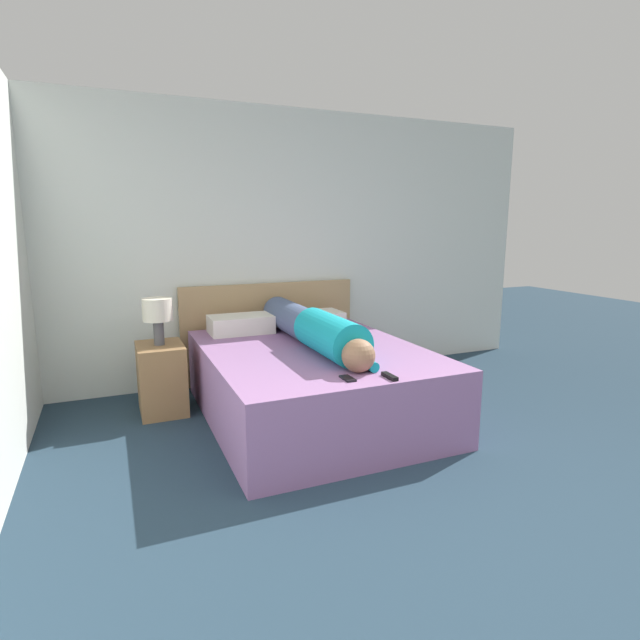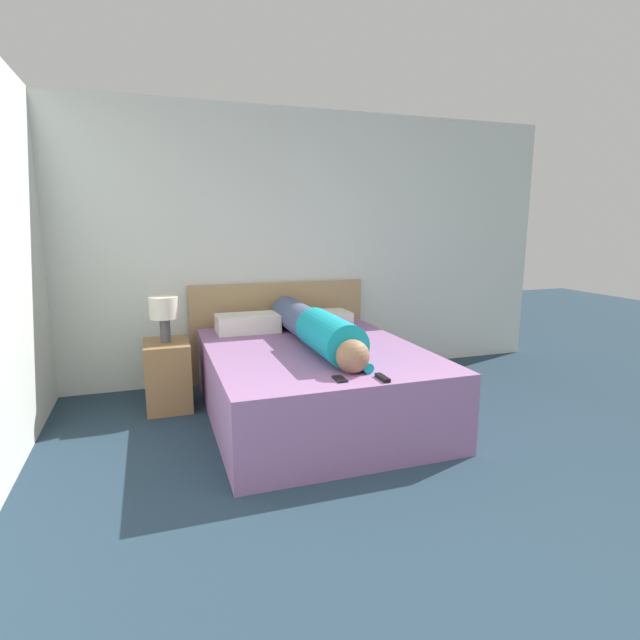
{
  "view_description": "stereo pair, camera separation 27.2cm",
  "coord_description": "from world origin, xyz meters",
  "px_view_note": "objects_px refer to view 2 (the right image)",
  "views": [
    {
      "loc": [
        -1.6,
        -1.3,
        1.52
      ],
      "look_at": [
        -0.17,
        2.07,
        0.82
      ],
      "focal_mm": 28.0,
      "sensor_mm": 36.0,
      "label": 1
    },
    {
      "loc": [
        -1.35,
        -1.39,
        1.52
      ],
      "look_at": [
        -0.17,
        2.07,
        0.82
      ],
      "focal_mm": 28.0,
      "sensor_mm": 36.0,
      "label": 2
    }
  ],
  "objects_px": {
    "table_lamp": "(164,310)",
    "person_lying": "(316,329)",
    "bed": "(314,382)",
    "tv_remote": "(383,378)",
    "cell_phone": "(340,379)",
    "pillow_second": "(322,319)",
    "pillow_near_headboard": "(247,323)",
    "nightstand": "(168,375)"
  },
  "relations": [
    {
      "from": "bed",
      "to": "nightstand",
      "type": "xyz_separation_m",
      "value": [
        -1.09,
        0.58,
        -0.0
      ]
    },
    {
      "from": "pillow_near_headboard",
      "to": "cell_phone",
      "type": "bearing_deg",
      "value": -80.04
    },
    {
      "from": "person_lying",
      "to": "pillow_near_headboard",
      "type": "height_order",
      "value": "person_lying"
    },
    {
      "from": "person_lying",
      "to": "nightstand",
      "type": "bearing_deg",
      "value": 154.61
    },
    {
      "from": "cell_phone",
      "to": "person_lying",
      "type": "bearing_deg",
      "value": 81.42
    },
    {
      "from": "pillow_second",
      "to": "tv_remote",
      "type": "relative_size",
      "value": 3.48
    },
    {
      "from": "person_lying",
      "to": "pillow_near_headboard",
      "type": "relative_size",
      "value": 3.28
    },
    {
      "from": "table_lamp",
      "to": "pillow_near_headboard",
      "type": "bearing_deg",
      "value": 14.0
    },
    {
      "from": "nightstand",
      "to": "bed",
      "type": "bearing_deg",
      "value": -28.0
    },
    {
      "from": "bed",
      "to": "table_lamp",
      "type": "height_order",
      "value": "table_lamp"
    },
    {
      "from": "nightstand",
      "to": "cell_phone",
      "type": "relative_size",
      "value": 4.35
    },
    {
      "from": "person_lying",
      "to": "cell_phone",
      "type": "xyz_separation_m",
      "value": [
        -0.13,
        -0.88,
        -0.14
      ]
    },
    {
      "from": "bed",
      "to": "table_lamp",
      "type": "bearing_deg",
      "value": 152.0
    },
    {
      "from": "pillow_near_headboard",
      "to": "bed",
      "type": "bearing_deg",
      "value": -63.42
    },
    {
      "from": "table_lamp",
      "to": "pillow_near_headboard",
      "type": "height_order",
      "value": "table_lamp"
    },
    {
      "from": "table_lamp",
      "to": "pillow_second",
      "type": "distance_m",
      "value": 1.44
    },
    {
      "from": "nightstand",
      "to": "pillow_near_headboard",
      "type": "height_order",
      "value": "pillow_near_headboard"
    },
    {
      "from": "table_lamp",
      "to": "person_lying",
      "type": "bearing_deg",
      "value": -25.39
    },
    {
      "from": "pillow_near_headboard",
      "to": "tv_remote",
      "type": "relative_size",
      "value": 3.66
    },
    {
      "from": "bed",
      "to": "tv_remote",
      "type": "height_order",
      "value": "tv_remote"
    },
    {
      "from": "person_lying",
      "to": "tv_remote",
      "type": "height_order",
      "value": "person_lying"
    },
    {
      "from": "tv_remote",
      "to": "cell_phone",
      "type": "xyz_separation_m",
      "value": [
        -0.25,
        0.08,
        -0.01
      ]
    },
    {
      "from": "bed",
      "to": "pillow_second",
      "type": "bearing_deg",
      "value": 66.75
    },
    {
      "from": "table_lamp",
      "to": "tv_remote",
      "type": "xyz_separation_m",
      "value": [
        1.25,
        -1.49,
        -0.25
      ]
    },
    {
      "from": "pillow_second",
      "to": "person_lying",
      "type": "bearing_deg",
      "value": -112.45
    },
    {
      "from": "table_lamp",
      "to": "tv_remote",
      "type": "relative_size",
      "value": 2.52
    },
    {
      "from": "table_lamp",
      "to": "pillow_near_headboard",
      "type": "distance_m",
      "value": 0.76
    },
    {
      "from": "nightstand",
      "to": "table_lamp",
      "type": "height_order",
      "value": "table_lamp"
    },
    {
      "from": "pillow_near_headboard",
      "to": "tv_remote",
      "type": "xyz_separation_m",
      "value": [
        0.53,
        -1.67,
        -0.07
      ]
    },
    {
      "from": "nightstand",
      "to": "person_lying",
      "type": "distance_m",
      "value": 1.32
    },
    {
      "from": "bed",
      "to": "person_lying",
      "type": "distance_m",
      "value": 0.43
    },
    {
      "from": "person_lying",
      "to": "cell_phone",
      "type": "height_order",
      "value": "person_lying"
    },
    {
      "from": "bed",
      "to": "person_lying",
      "type": "relative_size",
      "value": 1.13
    },
    {
      "from": "pillow_near_headboard",
      "to": "pillow_second",
      "type": "distance_m",
      "value": 0.71
    },
    {
      "from": "table_lamp",
      "to": "cell_phone",
      "type": "height_order",
      "value": "table_lamp"
    },
    {
      "from": "bed",
      "to": "person_lying",
      "type": "height_order",
      "value": "person_lying"
    },
    {
      "from": "person_lying",
      "to": "tv_remote",
      "type": "relative_size",
      "value": 12.0
    },
    {
      "from": "bed",
      "to": "table_lamp",
      "type": "relative_size",
      "value": 5.39
    },
    {
      "from": "pillow_near_headboard",
      "to": "person_lying",
      "type": "bearing_deg",
      "value": -59.94
    },
    {
      "from": "pillow_second",
      "to": "bed",
      "type": "bearing_deg",
      "value": -113.25
    },
    {
      "from": "tv_remote",
      "to": "cell_phone",
      "type": "bearing_deg",
      "value": 162.3
    },
    {
      "from": "nightstand",
      "to": "person_lying",
      "type": "bearing_deg",
      "value": -25.39
    }
  ]
}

